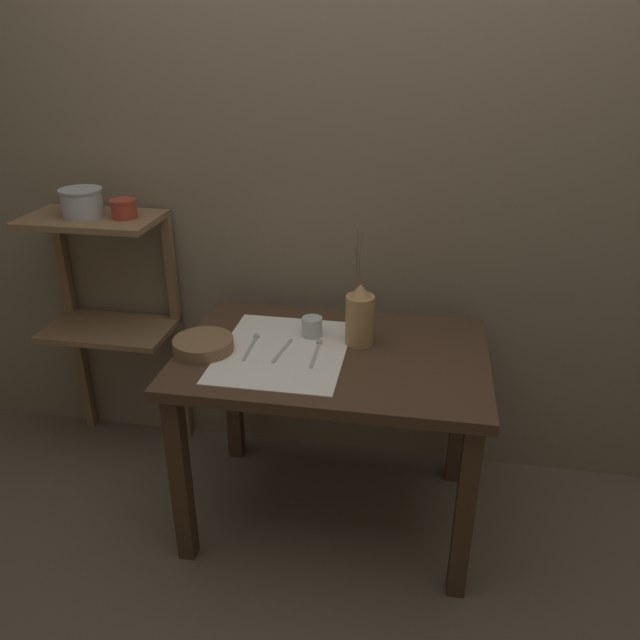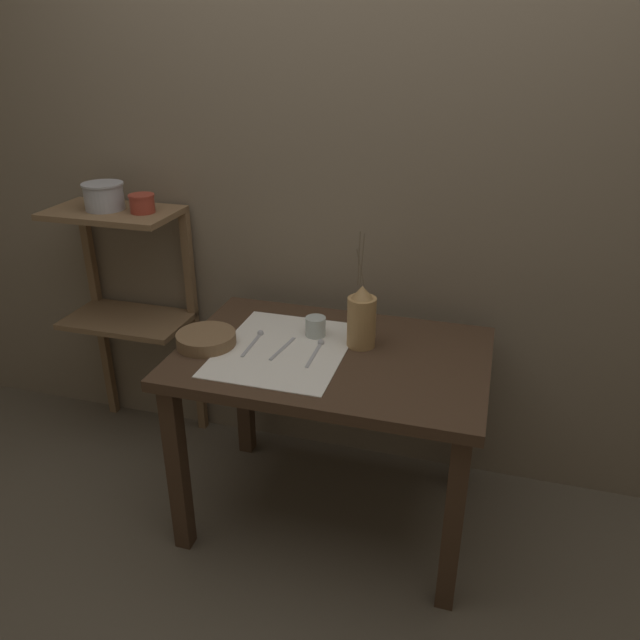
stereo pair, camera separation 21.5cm
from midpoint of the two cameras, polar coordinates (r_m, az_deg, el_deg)
name	(u,v)px [view 1 (the left image)]	position (r m, az deg, el deg)	size (l,w,h in m)	color
ground_plane	(331,512)	(2.61, -1.45, -17.25)	(12.00, 12.00, 0.00)	brown
stone_wall_back	(353,188)	(2.47, 0.46, 11.94)	(7.00, 0.06, 2.40)	#7A6B56
wooden_table	(332,378)	(2.24, -1.62, -5.40)	(1.08, 0.73, 0.73)	#422D1E
wooden_shelf_unit	(108,291)	(2.79, -20.97, 2.45)	(0.53, 0.31, 1.10)	brown
linen_cloth	(283,351)	(2.21, -6.21, -2.89)	(0.44, 0.55, 0.00)	white
pitcher_with_flowers	(360,316)	(2.20, 0.88, 0.27)	(0.10, 0.10, 0.42)	#A87F4C
wooden_bowl	(203,345)	(2.25, -13.33, -2.30)	(0.21, 0.21, 0.05)	brown
glass_tumbler_near	(312,327)	(2.29, -3.41, -0.68)	(0.08, 0.08, 0.07)	#B7C1BC
spoon_outer	(254,341)	(2.28, -8.75, -1.96)	(0.02, 0.20, 0.02)	#A8A8AD
fork_inner	(282,351)	(2.20, -6.26, -2.87)	(0.04, 0.18, 0.00)	#A8A8AD
spoon_inner	(318,347)	(2.21, -2.99, -2.58)	(0.02, 0.20, 0.02)	#A8A8AD
metal_pot_large	(82,202)	(2.67, -23.17, 9.90)	(0.17, 0.17, 0.11)	#A8A8AD
metal_pot_small	(124,208)	(2.58, -19.85, 9.58)	(0.10, 0.10, 0.07)	#9E3828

